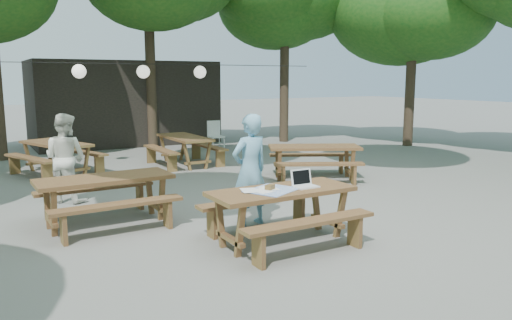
{
  "coord_description": "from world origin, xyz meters",
  "views": [
    {
      "loc": [
        -4.27,
        -6.8,
        2.24
      ],
      "look_at": [
        -0.63,
        -0.56,
        1.05
      ],
      "focal_mm": 35.0,
      "sensor_mm": 36.0,
      "label": 1
    }
  ],
  "objects_px": {
    "main_picnic_table": "(282,215)",
    "woman": "(250,170)",
    "picnic_table_nw": "(106,200)",
    "plastic_chair": "(216,141)",
    "second_person": "(65,158)"
  },
  "relations": [
    {
      "from": "main_picnic_table",
      "to": "woman",
      "type": "height_order",
      "value": "woman"
    },
    {
      "from": "picnic_table_nw",
      "to": "woman",
      "type": "height_order",
      "value": "woman"
    },
    {
      "from": "main_picnic_table",
      "to": "plastic_chair",
      "type": "distance_m",
      "value": 9.22
    },
    {
      "from": "main_picnic_table",
      "to": "second_person",
      "type": "relative_size",
      "value": 1.24
    },
    {
      "from": "plastic_chair",
      "to": "main_picnic_table",
      "type": "bearing_deg",
      "value": -107.22
    },
    {
      "from": "main_picnic_table",
      "to": "second_person",
      "type": "bearing_deg",
      "value": 118.76
    },
    {
      "from": "main_picnic_table",
      "to": "picnic_table_nw",
      "type": "bearing_deg",
      "value": 132.17
    },
    {
      "from": "second_person",
      "to": "main_picnic_table",
      "type": "bearing_deg",
      "value": 163.8
    },
    {
      "from": "second_person",
      "to": "plastic_chair",
      "type": "height_order",
      "value": "second_person"
    },
    {
      "from": "main_picnic_table",
      "to": "plastic_chair",
      "type": "relative_size",
      "value": 2.22
    },
    {
      "from": "main_picnic_table",
      "to": "second_person",
      "type": "height_order",
      "value": "second_person"
    },
    {
      "from": "main_picnic_table",
      "to": "woman",
      "type": "xyz_separation_m",
      "value": [
        0.04,
        0.95,
        0.47
      ]
    },
    {
      "from": "plastic_chair",
      "to": "picnic_table_nw",
      "type": "bearing_deg",
      "value": -124.59
    },
    {
      "from": "main_picnic_table",
      "to": "picnic_table_nw",
      "type": "height_order",
      "value": "same"
    },
    {
      "from": "main_picnic_table",
      "to": "plastic_chair",
      "type": "bearing_deg",
      "value": 69.92
    }
  ]
}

